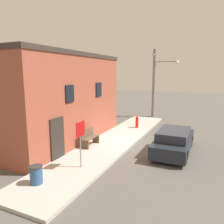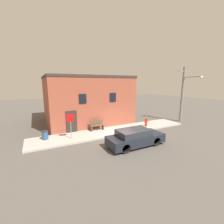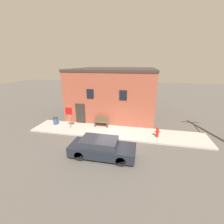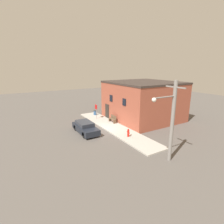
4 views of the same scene
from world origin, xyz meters
The scene contains 9 objects.
ground_plane centered at (0.00, 0.00, 0.00)m, with size 80.00×80.00×0.00m, color #56514C.
sidewalk centered at (0.00, 1.35, 0.07)m, with size 15.84×2.70×0.14m.
brick_building centered at (-1.19, 7.17, 2.76)m, with size 9.32×9.06×5.52m.
fire_hydrant centered at (3.62, 1.03, 0.59)m, with size 0.48×0.23×0.90m.
stop_sign centered at (-4.36, 1.06, 1.61)m, with size 0.66×0.06×2.10m.
bench centered at (-1.60, 2.22, 0.60)m, with size 1.32×0.44×0.98m.
trash_bin centered at (-6.34, 1.82, 0.50)m, with size 0.50×0.50×0.71m.
utility_pole centered at (9.20, 1.02, 3.56)m, with size 1.80×2.45×6.61m.
parked_car centered at (-0.29, -2.37, 0.64)m, with size 4.44×1.75×1.31m.
Camera 4 is at (17.99, -9.71, 7.58)m, focal length 28.00 mm.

